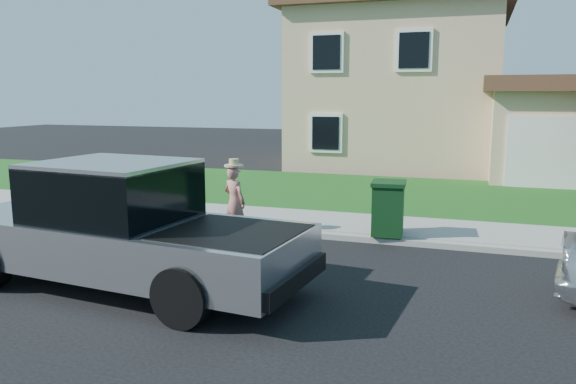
% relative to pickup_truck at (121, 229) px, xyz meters
% --- Properties ---
extents(ground, '(80.00, 80.00, 0.00)m').
position_rel_pickup_truck_xyz_m(ground, '(1.98, 1.07, -0.93)').
color(ground, black).
rests_on(ground, ground).
extents(curb, '(40.00, 0.20, 0.12)m').
position_rel_pickup_truck_xyz_m(curb, '(2.98, 3.97, -0.87)').
color(curb, gray).
rests_on(curb, ground).
extents(sidewalk, '(40.00, 2.00, 0.15)m').
position_rel_pickup_truck_xyz_m(sidewalk, '(2.98, 5.07, -0.86)').
color(sidewalk, gray).
rests_on(sidewalk, ground).
extents(lawn, '(40.00, 7.00, 0.10)m').
position_rel_pickup_truck_xyz_m(lawn, '(2.98, 9.57, -0.88)').
color(lawn, '#184C15').
rests_on(lawn, ground).
extents(house, '(14.00, 11.30, 6.85)m').
position_rel_pickup_truck_xyz_m(house, '(3.29, 17.45, 2.23)').
color(house, tan).
rests_on(house, ground).
extents(pickup_truck, '(6.27, 2.64, 2.01)m').
position_rel_pickup_truck_xyz_m(pickup_truck, '(0.00, 0.00, 0.00)').
color(pickup_truck, black).
rests_on(pickup_truck, ground).
extents(woman, '(0.66, 0.55, 1.70)m').
position_rel_pickup_truck_xyz_m(woman, '(0.41, 3.48, -0.13)').
color(woman, '#B97565').
rests_on(woman, ground).
extents(trash_bin, '(0.75, 0.84, 1.12)m').
position_rel_pickup_truck_xyz_m(trash_bin, '(3.58, 4.17, -0.22)').
color(trash_bin, black).
rests_on(trash_bin, sidewalk).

